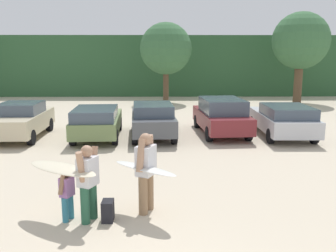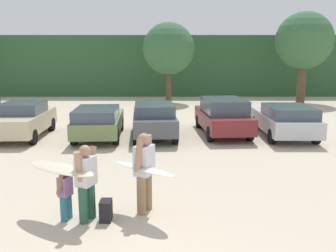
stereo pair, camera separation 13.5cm
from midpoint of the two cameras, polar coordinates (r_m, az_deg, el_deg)
The scene contains 14 objects.
hillside_ridge at distance 36.76m, azimuth -0.44°, elevation 9.49°, with size 108.00×12.00×5.01m, color #2D5633.
tree_center at distance 27.04m, azimuth 0.23°, elevation 11.80°, with size 3.72×3.72×5.74m.
tree_right at distance 28.61m, azimuth 20.36°, elevation 12.15°, with size 4.05×4.05×6.46m.
parked_car_champagne at distance 16.81m, azimuth -21.20°, elevation 0.94°, with size 1.93×4.14×1.49m.
parked_car_olive_green at distance 15.78m, azimuth -10.42°, elevation 0.77°, with size 2.06×4.35×1.36m.
parked_car_dark_gray at distance 15.68m, azimuth -1.92°, elevation 1.09°, with size 2.03×4.11×1.46m.
parked_car_maroon at distance 16.47m, azimuth 8.67°, elevation 1.60°, with size 2.16×4.46×1.59m.
parked_car_silver at distance 16.57m, azimuth 17.77°, elevation 0.96°, with size 1.99×4.45×1.40m.
person_adult at distance 8.24m, azimuth -3.23°, elevation -6.47°, with size 0.48×0.73×1.81m.
person_child at distance 8.22m, azimuth -15.10°, elevation -9.68°, with size 0.30×0.49×1.14m.
person_companion at distance 7.99m, azimuth -12.04°, elevation -7.92°, with size 0.44×0.71×1.66m.
surfboard_white at distance 8.11m, azimuth -3.40°, elevation -6.51°, with size 1.64×1.49×0.13m.
surfboard_cream at distance 8.16m, azimuth -15.82°, elevation -6.27°, with size 1.86×1.46×0.11m.
backpack_dropped at distance 8.16m, azimuth -9.08°, elevation -12.73°, with size 0.24×0.34×0.45m.
Camera 2 is at (0.34, -3.85, 3.50)m, focal length 39.55 mm.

